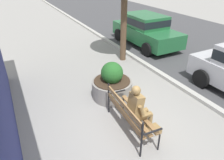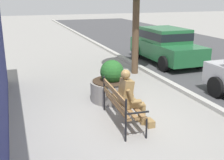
% 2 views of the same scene
% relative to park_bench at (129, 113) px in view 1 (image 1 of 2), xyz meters
% --- Properties ---
extents(ground_plane, '(80.00, 80.00, 0.00)m').
position_rel_park_bench_xyz_m(ground_plane, '(0.03, -0.19, -0.54)').
color(ground_plane, gray).
extents(curb_stone, '(60.00, 0.20, 0.12)m').
position_rel_park_bench_xyz_m(curb_stone, '(0.03, 2.71, -0.48)').
color(curb_stone, '#B2AFA8').
rests_on(curb_stone, ground).
extents(park_bench, '(1.83, 0.64, 0.95)m').
position_rel_park_bench_xyz_m(park_bench, '(0.00, 0.00, 0.00)').
color(park_bench, olive).
rests_on(park_bench, ground).
extents(bronze_statue_seated, '(0.63, 0.76, 1.37)m').
position_rel_park_bench_xyz_m(bronze_statue_seated, '(0.18, 0.21, 0.12)').
color(bronze_statue_seated, olive).
rests_on(bronze_statue_seated, ground).
extents(concrete_planter, '(1.26, 1.26, 1.19)m').
position_rel_park_bench_xyz_m(concrete_planter, '(-1.59, 0.36, -0.11)').
color(concrete_planter, gray).
rests_on(concrete_planter, ground).
extents(parked_car_green, '(4.11, 1.94, 1.56)m').
position_rel_park_bench_xyz_m(parked_car_green, '(-5.28, 4.25, 0.30)').
color(parked_car_green, '#236638').
rests_on(parked_car_green, ground).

